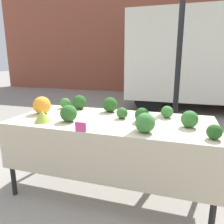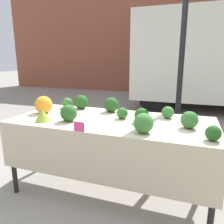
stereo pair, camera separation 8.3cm
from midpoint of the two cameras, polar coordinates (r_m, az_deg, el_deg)
The scene contains 18 objects.
ground_plane at distance 2.60m, azimuth -0.97°, elevation -19.46°, with size 40.00×40.00×0.00m, color gray.
building_facade at distance 9.82m, azimuth 14.10°, elevation 18.57°, with size 16.00×0.60×4.66m.
tent_pole at distance 2.98m, azimuth 16.03°, elevation 10.00°, with size 0.07×0.07×2.51m.
parked_truck at distance 6.84m, azimuth 21.05°, elevation 12.61°, with size 4.04×2.26×2.67m.
market_table at distance 2.22m, azimuth -1.59°, elevation -4.67°, with size 2.06×0.93×0.81m.
orange_cauliflower at distance 2.61m, azimuth -18.75°, elevation 1.68°, with size 0.20×0.20×0.20m.
romanesco_head at distance 2.28m, azimuth -18.81°, elevation -0.95°, with size 0.16×0.16×0.12m.
broccoli_head_0 at distance 1.85m, azimuth 24.02°, elevation -4.78°, with size 0.12×0.12×0.12m.
broccoli_head_1 at distance 2.75m, azimuth -9.38°, elevation 2.56°, with size 0.17×0.17×0.17m.
broccoli_head_2 at distance 2.09m, azimuth 18.53°, elevation -1.77°, with size 0.16×0.16×0.16m.
broccoli_head_3 at distance 2.21m, azimuth -12.33°, elevation -0.35°, with size 0.17×0.17×0.17m.
broccoli_head_4 at distance 2.56m, azimuth -1.43°, elevation 1.92°, with size 0.17×0.17×0.17m.
broccoli_head_5 at distance 2.16m, azimuth 6.74°, elevation -0.78°, with size 0.14×0.14×0.14m.
broccoli_head_6 at distance 2.84m, azimuth -12.94°, elevation 2.29°, with size 0.13×0.13×0.13m.
broccoli_head_7 at distance 1.86m, azimuth 7.38°, elevation -2.81°, with size 0.17×0.17×0.17m.
broccoli_head_8 at distance 2.38m, azimuth 13.21°, elevation 0.04°, with size 0.13×0.13×0.13m.
broccoli_head_9 at distance 2.28m, azimuth 1.62°, elevation -0.29°, with size 0.12×0.12×0.12m.
price_sign at distance 1.90m, azimuth -9.46°, elevation -3.88°, with size 0.10×0.01×0.08m.
Camera 1 is at (0.65, -2.07, 1.42)m, focal length 35.00 mm.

